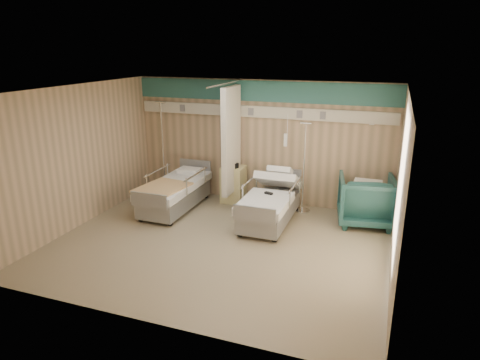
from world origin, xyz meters
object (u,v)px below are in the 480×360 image
Objects in this scene: bed_left at (175,196)px; iv_stand_right at (303,194)px; bed_right at (270,208)px; bedside_cabinet at (233,184)px; iv_stand_left at (164,174)px; visitor_armchair at (366,200)px.

bed_left is 1.09× the size of iv_stand_right.
bed_right is 1.46m from bedside_cabinet.
iv_stand_left is at bearing 178.79° from bedside_cabinet.
bed_left is at bearing -139.40° from bedside_cabinet.
iv_stand_right is at bearing -2.30° from bedside_cabinet.
iv_stand_left is at bearing 129.94° from bed_left.
bed_left is at bearing -50.06° from iv_stand_left.
bed_left is 1.23m from iv_stand_left.
iv_stand_left is (-1.84, 0.04, 0.04)m from bedside_cabinet.
bed_right is at bearing -120.95° from iv_stand_right.
iv_stand_right is at bearing 17.16° from bed_left.
bedside_cabinet reaches higher than bed_right.
bedside_cabinet is at bearing -1.21° from iv_stand_left.
visitor_armchair is at bearing -9.82° from iv_stand_right.
bed_right is 2.20m from bed_left.
visitor_armchair reaches higher than bedside_cabinet.
visitor_armchair is at bearing -5.71° from bedside_cabinet.
iv_stand_left is (-2.99, 0.94, 0.15)m from bed_right.
iv_stand_right is at bearing 59.05° from bed_right.
iv_stand_left is (-3.49, 0.11, 0.06)m from iv_stand_right.
iv_stand_right is 0.88× the size of iv_stand_left.
visitor_armchair is (4.05, 0.60, 0.19)m from bed_left.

